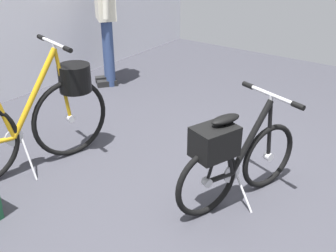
% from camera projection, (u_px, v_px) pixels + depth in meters
% --- Properties ---
extents(ground_plane, '(7.87, 7.87, 0.00)m').
position_uv_depth(ground_plane, '(183.00, 216.00, 2.72)').
color(ground_plane, '#38383F').
extents(folding_bike_foreground, '(1.03, 0.56, 0.77)m').
position_uv_depth(folding_bike_foreground, '(232.00, 157.00, 2.70)').
color(folding_bike_foreground, black).
rests_on(folding_bike_foreground, ground_plane).
extents(display_bike_left, '(1.40, 0.54, 1.00)m').
position_uv_depth(display_bike_left, '(38.00, 114.00, 3.12)').
color(display_bike_left, black).
rests_on(display_bike_left, ground_plane).
extents(visitor_near_wall, '(0.39, 0.43, 1.63)m').
position_uv_depth(visitor_near_wall, '(105.00, 7.00, 4.60)').
color(visitor_near_wall, navy).
rests_on(visitor_near_wall, ground_plane).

